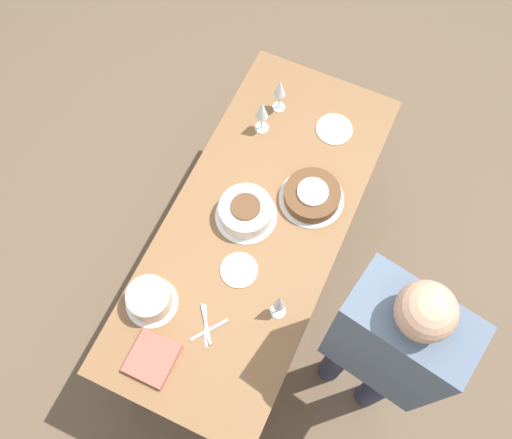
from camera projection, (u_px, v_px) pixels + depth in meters
ground_plane at (256, 278)px, 3.16m from camera, size 12.00×12.00×0.00m
dining_table at (256, 235)px, 2.56m from camera, size 1.72×0.74×0.77m
cake_center_white at (246, 212)px, 2.42m from camera, size 0.27×0.27×0.10m
cake_front_chocolate at (312, 196)px, 2.47m from camera, size 0.29×0.29×0.08m
cake_back_decorated at (150, 299)px, 2.26m from camera, size 0.21×0.21×0.11m
wine_glass_near at (262, 111)px, 2.51m from camera, size 0.07×0.07×0.20m
wine_glass_far at (280, 89)px, 2.55m from camera, size 0.06×0.06×0.20m
wine_glass_extra at (279, 302)px, 2.18m from camera, size 0.06×0.06×0.20m
dessert_plate_left at (239, 270)px, 2.36m from camera, size 0.16×0.16×0.01m
dessert_plate_right at (334, 129)px, 2.63m from camera, size 0.17×0.17×0.01m
fork_pile at (208, 327)px, 2.27m from camera, size 0.16×0.13×0.01m
napkin_stack at (152, 358)px, 2.21m from camera, size 0.18×0.17×0.03m
person_cutting at (385, 348)px, 2.06m from camera, size 0.29×0.43×1.58m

